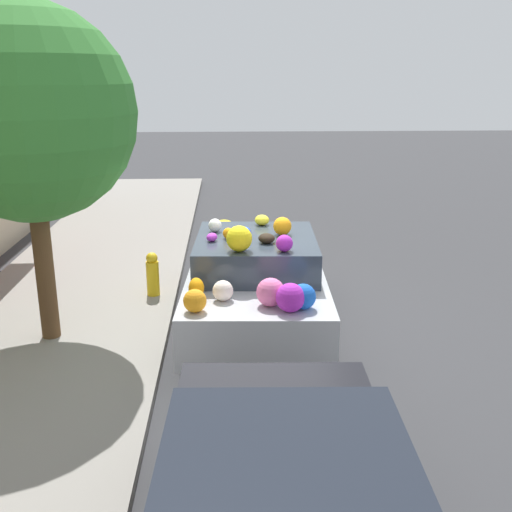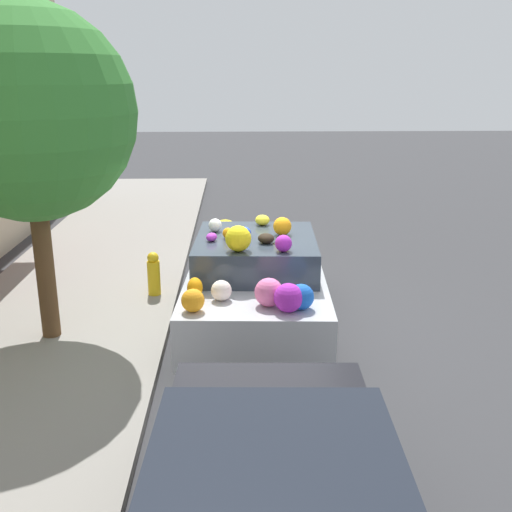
{
  "view_description": "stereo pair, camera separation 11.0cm",
  "coord_description": "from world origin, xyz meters",
  "views": [
    {
      "loc": [
        -7.95,
        0.26,
        3.5
      ],
      "look_at": [
        0.0,
        -0.13,
        1.06
      ],
      "focal_mm": 42.0,
      "sensor_mm": 36.0,
      "label": 1
    },
    {
      "loc": [
        -7.96,
        0.15,
        3.5
      ],
      "look_at": [
        0.0,
        -0.13,
        1.06
      ],
      "focal_mm": 42.0,
      "sensor_mm": 36.0,
      "label": 2
    }
  ],
  "objects": [
    {
      "name": "fire_hydrant",
      "position": [
        1.03,
        1.45,
        0.47
      ],
      "size": [
        0.2,
        0.2,
        0.7
      ],
      "color": "gold",
      "rests_on": "sidewalk_curb"
    },
    {
      "name": "sidewalk_curb",
      "position": [
        0.0,
        2.7,
        0.06
      ],
      "size": [
        24.0,
        3.2,
        0.12
      ],
      "color": "gray",
      "rests_on": "ground"
    },
    {
      "name": "ground_plane",
      "position": [
        0.0,
        0.0,
        0.0
      ],
      "size": [
        60.0,
        60.0,
        0.0
      ],
      "primitive_type": "plane",
      "color": "#38383A"
    },
    {
      "name": "street_tree",
      "position": [
        -0.47,
        2.64,
        3.03
      ],
      "size": [
        2.63,
        2.63,
        4.23
      ],
      "color": "brown",
      "rests_on": "sidewalk_curb"
    },
    {
      "name": "art_car",
      "position": [
        -0.05,
        -0.12,
        0.73
      ],
      "size": [
        4.03,
        2.01,
        1.7
      ],
      "rotation": [
        0.0,
        0.0,
        -0.05
      ],
      "color": "#B7BABF",
      "rests_on": "ground"
    }
  ]
}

